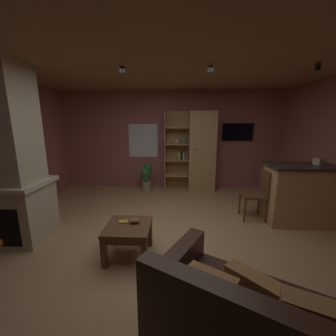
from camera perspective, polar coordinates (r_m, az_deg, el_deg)
floor at (r=3.41m, az=-0.33°, el=-19.18°), size 5.72×5.50×0.02m
wall_back at (r=5.70m, az=1.11°, el=7.40°), size 5.84×0.06×2.55m
ceiling at (r=3.01m, az=-0.40°, el=27.57°), size 5.72×5.50×0.02m
window_pane_back at (r=5.74m, az=-6.68°, el=7.32°), size 0.77×0.01×0.87m
stone_fireplace at (r=3.85m, az=-37.24°, el=0.51°), size 1.01×0.81×2.55m
bookshelf_cabinet at (r=5.49m, az=8.22°, el=4.24°), size 1.29×0.41×2.03m
kitchen_bar_counter at (r=4.46m, az=33.14°, el=-5.92°), size 1.38×0.65×1.05m
tissue_box at (r=4.44m, az=35.43°, el=1.44°), size 0.16×0.16×0.11m
leather_couch at (r=2.04m, az=21.49°, el=-35.12°), size 1.70×1.49×0.84m
coffee_table at (r=2.97m, az=-10.65°, el=-16.48°), size 0.58×0.58×0.44m
table_book_0 at (r=3.00m, az=-11.92°, el=-14.00°), size 0.13×0.11×0.02m
table_book_1 at (r=2.96m, az=-9.00°, el=-13.74°), size 0.13×0.11×0.03m
dining_chair at (r=4.22m, az=23.05°, el=-5.82°), size 0.43×0.43×0.92m
potted_floor_plant at (r=5.54m, az=-5.90°, el=-2.37°), size 0.30×0.30×0.72m
wall_mounted_tv at (r=5.83m, az=18.18°, el=9.18°), size 0.79×0.06×0.44m
track_light_spot_0 at (r=3.92m, az=-34.05°, el=20.80°), size 0.07×0.07×0.09m
track_light_spot_1 at (r=3.34m, az=-12.21°, el=24.38°), size 0.07×0.07×0.09m
track_light_spot_2 at (r=3.27m, az=11.40°, el=24.68°), size 0.07×0.07×0.09m
track_light_spot_3 at (r=3.70m, az=35.34°, el=21.29°), size 0.07×0.07×0.09m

